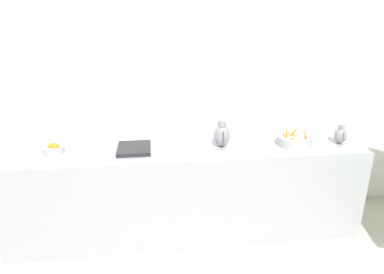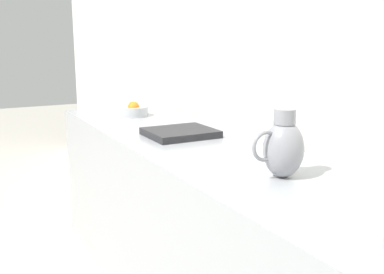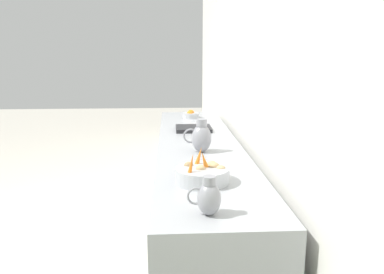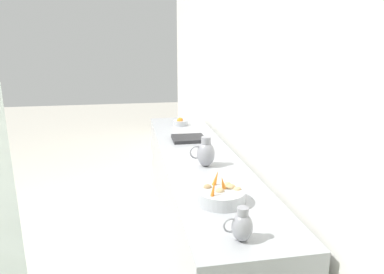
{
  "view_description": "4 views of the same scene",
  "coord_description": "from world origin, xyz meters",
  "px_view_note": "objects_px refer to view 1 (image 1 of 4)",
  "views": [
    {
      "loc": [
        1.4,
        -0.29,
        2.03
      ],
      "look_at": [
        -1.46,
        0.06,
        1.02
      ],
      "focal_mm": 31.23,
      "sensor_mm": 36.0,
      "label": 1
    },
    {
      "loc": [
        -0.45,
        1.6,
        1.4
      ],
      "look_at": [
        -1.35,
        -0.09,
        0.98
      ],
      "focal_mm": 42.51,
      "sensor_mm": 36.0,
      "label": 2
    },
    {
      "loc": [
        -1.27,
        3.13,
        1.63
      ],
      "look_at": [
        -1.43,
        0.22,
        0.99
      ],
      "focal_mm": 35.47,
      "sensor_mm": 36.0,
      "label": 3
    },
    {
      "loc": [
        -0.9,
        3.04,
        1.9
      ],
      "look_at": [
        -1.46,
        -0.08,
        1.04
      ],
      "focal_mm": 32.51,
      "sensor_mm": 36.0,
      "label": 4
    }
  ],
  "objects_px": {
    "orange_bowl": "(54,149)",
    "metal_pitcher_short": "(340,135)",
    "metal_pitcher_tall": "(222,135)",
    "vegetable_colander": "(294,140)"
  },
  "relations": [
    {
      "from": "orange_bowl",
      "to": "metal_pitcher_tall",
      "type": "distance_m",
      "value": 1.53
    },
    {
      "from": "vegetable_colander",
      "to": "orange_bowl",
      "type": "xyz_separation_m",
      "value": [
        -0.06,
        -2.22,
        -0.01
      ]
    },
    {
      "from": "vegetable_colander",
      "to": "metal_pitcher_short",
      "type": "height_order",
      "value": "vegetable_colander"
    },
    {
      "from": "vegetable_colander",
      "to": "metal_pitcher_short",
      "type": "relative_size",
      "value": 1.68
    },
    {
      "from": "vegetable_colander",
      "to": "metal_pitcher_tall",
      "type": "bearing_deg",
      "value": -94.05
    },
    {
      "from": "metal_pitcher_tall",
      "to": "orange_bowl",
      "type": "bearing_deg",
      "value": -90.24
    },
    {
      "from": "metal_pitcher_tall",
      "to": "metal_pitcher_short",
      "type": "distance_m",
      "value": 1.15
    },
    {
      "from": "orange_bowl",
      "to": "metal_pitcher_short",
      "type": "xyz_separation_m",
      "value": [
        0.07,
        2.67,
        0.04
      ]
    },
    {
      "from": "orange_bowl",
      "to": "metal_pitcher_tall",
      "type": "relative_size",
      "value": 0.74
    },
    {
      "from": "orange_bowl",
      "to": "metal_pitcher_short",
      "type": "height_order",
      "value": "metal_pitcher_short"
    }
  ]
}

